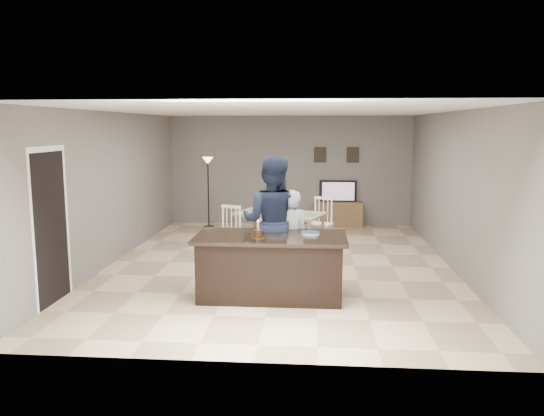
# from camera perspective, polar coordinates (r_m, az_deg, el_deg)

# --- Properties ---
(floor) EXTENTS (8.00, 8.00, 0.00)m
(floor) POSITION_cam_1_polar(r_m,az_deg,el_deg) (9.52, 0.76, -6.08)
(floor) COLOR #CDB083
(floor) RESTS_ON ground
(room_shell) EXTENTS (8.00, 8.00, 8.00)m
(room_shell) POSITION_cam_1_polar(r_m,az_deg,el_deg) (9.23, 0.78, 4.04)
(room_shell) COLOR slate
(room_shell) RESTS_ON floor
(kitchen_island) EXTENTS (2.15, 1.10, 0.90)m
(kitchen_island) POSITION_cam_1_polar(r_m,az_deg,el_deg) (7.67, -0.13, -6.23)
(kitchen_island) COLOR black
(kitchen_island) RESTS_ON floor
(tv_console) EXTENTS (1.20, 0.40, 0.60)m
(tv_console) POSITION_cam_1_polar(r_m,az_deg,el_deg) (13.14, 7.09, -0.67)
(tv_console) COLOR brown
(tv_console) RESTS_ON floor
(television) EXTENTS (0.91, 0.12, 0.53)m
(television) POSITION_cam_1_polar(r_m,az_deg,el_deg) (13.13, 7.12, 1.80)
(television) COLOR black
(television) RESTS_ON tv_console
(tv_screen_glow) EXTENTS (0.78, 0.00, 0.78)m
(tv_screen_glow) POSITION_cam_1_polar(r_m,az_deg,el_deg) (13.05, 7.14, 1.79)
(tv_screen_glow) COLOR orange
(tv_screen_glow) RESTS_ON tv_console
(picture_frames) EXTENTS (1.10, 0.02, 0.38)m
(picture_frames) POSITION_cam_1_polar(r_m,az_deg,el_deg) (13.19, 6.95, 5.70)
(picture_frames) COLOR black
(picture_frames) RESTS_ON room_shell
(doorway) EXTENTS (0.00, 2.10, 2.65)m
(doorway) POSITION_cam_1_polar(r_m,az_deg,el_deg) (7.85, -22.75, -0.56)
(doorway) COLOR black
(doorway) RESTS_ON floor
(woman) EXTENTS (0.62, 0.50, 1.49)m
(woman) POSITION_cam_1_polar(r_m,az_deg,el_deg) (8.12, 2.01, -3.27)
(woman) COLOR silver
(woman) RESTS_ON floor
(man) EXTENTS (1.11, 0.94, 1.99)m
(man) POSITION_cam_1_polar(r_m,az_deg,el_deg) (8.09, -0.00, -1.50)
(man) COLOR #192137
(man) RESTS_ON floor
(birthday_cake) EXTENTS (0.16, 0.16, 0.25)m
(birthday_cake) POSITION_cam_1_polar(r_m,az_deg,el_deg) (7.38, -1.48, -2.80)
(birthday_cake) COLOR gold
(birthday_cake) RESTS_ON kitchen_island
(plate_stack) EXTENTS (0.26, 0.26, 0.04)m
(plate_stack) POSITION_cam_1_polar(r_m,az_deg,el_deg) (7.63, 4.16, -2.73)
(plate_stack) COLOR white
(plate_stack) RESTS_ON kitchen_island
(dining_table) EXTENTS (2.13, 2.30, 1.01)m
(dining_table) POSITION_cam_1_polar(r_m,az_deg,el_deg) (10.31, 0.86, -1.24)
(dining_table) COLOR #A7815A
(dining_table) RESTS_ON floor
(floor_lamp) EXTENTS (0.26, 0.26, 1.71)m
(floor_lamp) POSITION_cam_1_polar(r_m,az_deg,el_deg) (12.88, -6.90, 3.75)
(floor_lamp) COLOR black
(floor_lamp) RESTS_ON floor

